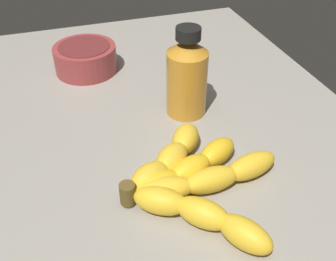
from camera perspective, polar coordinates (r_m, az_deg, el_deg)
The scene contains 4 objects.
ground_plane at distance 61.19cm, azimuth 1.10°, elevation -3.44°, with size 97.84×63.24×4.27cm, color gray.
banana_bunch at distance 51.81cm, azimuth 3.43°, elevation -6.99°, with size 25.28×22.28×3.70cm.
honey_bottle at distance 63.08cm, azimuth 2.74°, elevation 7.91°, with size 6.53×6.53×14.80cm.
small_bowl at distance 78.87cm, azimuth -11.79°, elevation 10.18°, with size 11.85×11.85×5.18cm.
Camera 1 is at (43.43, -15.39, 38.14)cm, focal length 42.36 mm.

